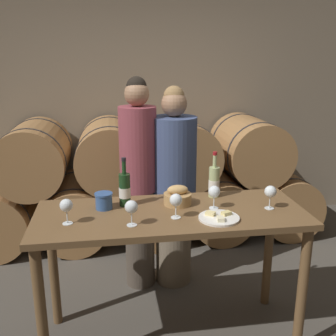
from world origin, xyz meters
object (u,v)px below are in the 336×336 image
at_px(wine_bottle_white, 214,181).
at_px(wine_glass_center, 176,201).
at_px(tasting_table, 171,231).
at_px(bread_basket, 178,197).
at_px(person_left, 139,183).
at_px(wine_glass_far_left, 66,206).
at_px(cheese_plate, 219,218).
at_px(wine_glass_left, 131,207).
at_px(person_right, 174,188).
at_px(wine_glass_far_right, 270,192).
at_px(blue_crock, 104,200).
at_px(wine_glass_right, 214,192).
at_px(wine_bottle_red, 125,189).

relative_size(wine_bottle_white, wine_glass_center, 2.08).
relative_size(tasting_table, bread_basket, 9.29).
distance_m(person_left, bread_basket, 0.62).
bearing_deg(wine_glass_far_left, person_left, 58.82).
distance_m(cheese_plate, wine_glass_left, 0.53).
height_order(person_right, wine_glass_far_right, person_right).
distance_m(blue_crock, wine_glass_far_left, 0.30).
bearing_deg(wine_glass_left, cheese_plate, 1.42).
height_order(wine_bottle_white, wine_glass_far_right, wine_bottle_white).
bearing_deg(wine_glass_center, wine_glass_right, 22.99).
bearing_deg(wine_bottle_white, person_left, 136.12).
xyz_separation_m(person_left, wine_glass_center, (0.16, -0.80, 0.14)).
xyz_separation_m(wine_glass_right, wine_glass_far_right, (0.35, -0.06, 0.00)).
bearing_deg(wine_bottle_red, person_right, 52.71).
bearing_deg(wine_glass_far_left, cheese_plate, -4.24).
distance_m(cheese_plate, wine_glass_far_left, 0.90).
xyz_separation_m(wine_bottle_red, cheese_plate, (0.55, -0.31, -0.10)).
bearing_deg(wine_glass_center, wine_glass_far_right, 5.27).
bearing_deg(bread_basket, wine_glass_left, -137.60).
xyz_separation_m(person_left, person_right, (0.28, -0.00, -0.06)).
relative_size(person_right, wine_bottle_red, 5.11).
relative_size(wine_bottle_white, wine_glass_far_right, 2.08).
relative_size(cheese_plate, wine_glass_right, 1.61).
bearing_deg(wine_bottle_red, cheese_plate, -29.62).
height_order(tasting_table, bread_basket, bread_basket).
height_order(person_left, person_right, person_left).
bearing_deg(wine_glass_right, person_left, 122.15).
relative_size(person_right, wine_glass_center, 10.75).
xyz_separation_m(wine_bottle_red, wine_glass_far_left, (-0.35, -0.25, 0.00)).
height_order(cheese_plate, wine_glass_left, wine_glass_left).
bearing_deg(tasting_table, wine_glass_far_right, -3.59).
distance_m(person_left, wine_bottle_white, 0.69).
bearing_deg(blue_crock, wine_glass_center, -26.56).
distance_m(wine_bottle_red, cheese_plate, 0.64).
bearing_deg(wine_glass_center, cheese_plate, -12.96).
xyz_separation_m(cheese_plate, wine_glass_far_right, (0.37, 0.12, 0.10)).
bearing_deg(wine_glass_far_right, person_left, 136.59).
bearing_deg(bread_basket, wine_glass_far_right, -16.03).
xyz_separation_m(person_left, wine_bottle_red, (-0.13, -0.55, 0.14)).
height_order(wine_glass_center, wine_glass_right, same).
xyz_separation_m(wine_bottle_red, wine_glass_left, (0.02, -0.32, 0.00)).
bearing_deg(wine_glass_center, wine_bottle_white, 45.47).
bearing_deg(person_left, wine_glass_left, -97.06).
xyz_separation_m(wine_glass_center, wine_glass_far_right, (0.62, 0.06, 0.00)).
distance_m(tasting_table, person_left, 0.72).
relative_size(tasting_table, wine_glass_right, 11.07).
relative_size(person_left, wine_glass_right, 11.21).
height_order(wine_bottle_red, cheese_plate, wine_bottle_red).
distance_m(wine_bottle_white, wine_glass_left, 0.72).
bearing_deg(wine_glass_left, wine_bottle_red, 94.15).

